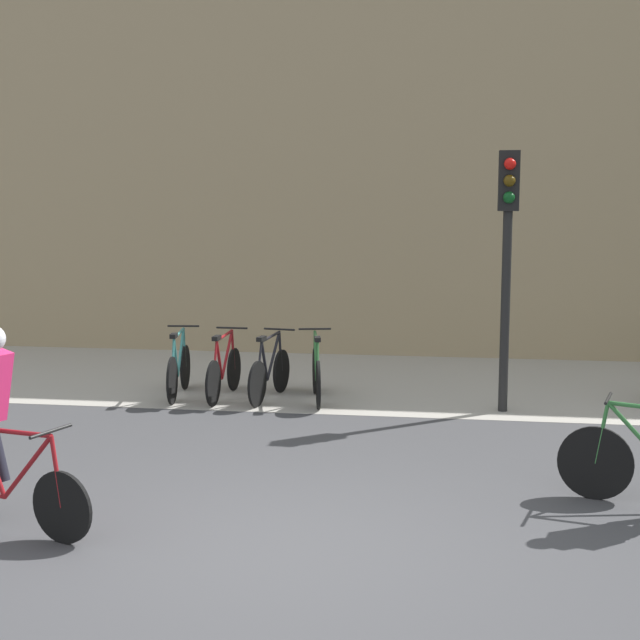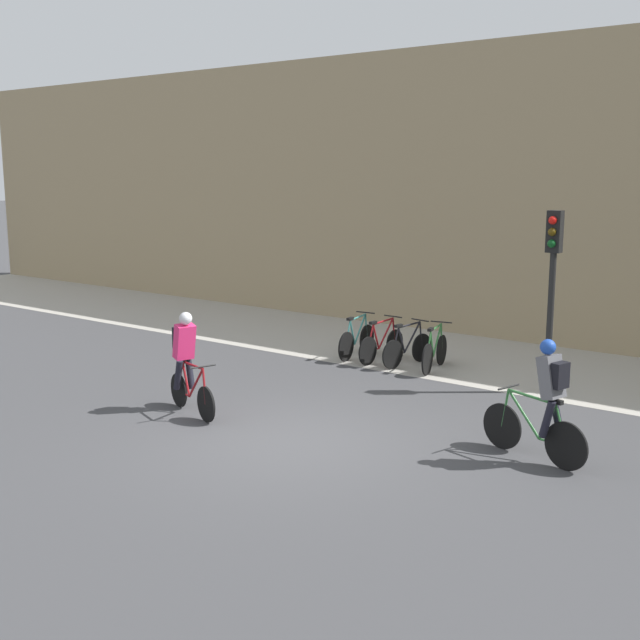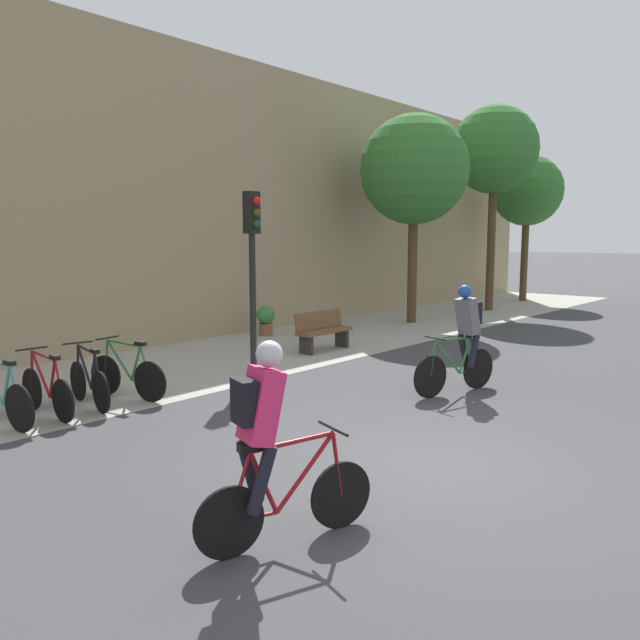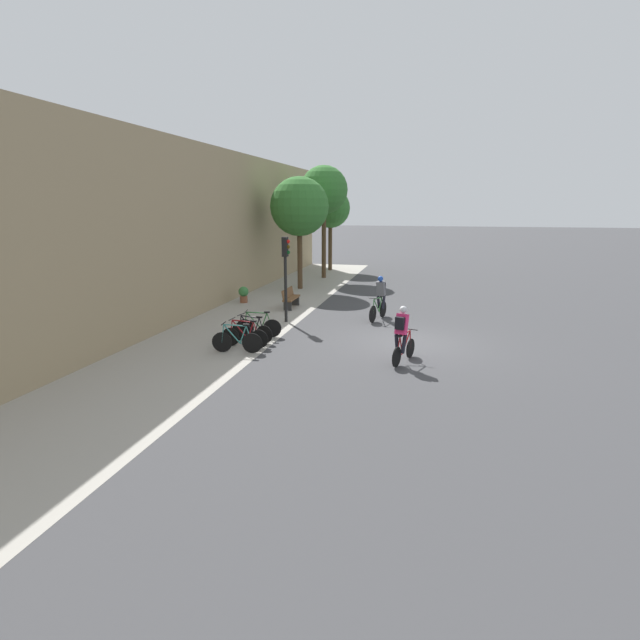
{
  "view_description": "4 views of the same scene",
  "coord_description": "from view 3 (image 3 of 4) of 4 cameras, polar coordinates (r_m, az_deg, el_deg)",
  "views": [
    {
      "loc": [
        1.29,
        -6.64,
        2.76
      ],
      "look_at": [
        -0.08,
        2.64,
        1.49
      ],
      "focal_mm": 50.0,
      "sensor_mm": 36.0,
      "label": 1
    },
    {
      "loc": [
        7.36,
        -9.1,
        4.05
      ],
      "look_at": [
        -0.57,
        1.39,
        1.62
      ],
      "focal_mm": 45.0,
      "sensor_mm": 36.0,
      "label": 2
    },
    {
      "loc": [
        -5.87,
        -3.4,
        2.56
      ],
      "look_at": [
        1.36,
        2.83,
        1.29
      ],
      "focal_mm": 35.0,
      "sensor_mm": 36.0,
      "label": 3
    },
    {
      "loc": [
        -16.69,
        -0.79,
        4.57
      ],
      "look_at": [
        -1.17,
        2.88,
        0.9
      ],
      "focal_mm": 28.0,
      "sensor_mm": 36.0,
      "label": 4
    }
  ],
  "objects": [
    {
      "name": "kerb_strip",
      "position": [
        12.0,
        -18.82,
        -5.11
      ],
      "size": [
        44.0,
        4.5,
        0.01
      ],
      "primitive_type": "cube",
      "color": "#A39E93",
      "rests_on": "ground"
    },
    {
      "name": "traffic_light_pole",
      "position": [
        11.52,
        -6.18,
        6.51
      ],
      "size": [
        0.26,
        0.3,
        3.38
      ],
      "color": "black",
      "rests_on": "ground"
    },
    {
      "name": "street_tree_0",
      "position": [
        18.93,
        8.61,
        13.38
      ],
      "size": [
        3.19,
        3.19,
        6.11
      ],
      "color": "#4C3823",
      "rests_on": "ground"
    },
    {
      "name": "street_tree_2",
      "position": [
        26.46,
        18.42,
        11.11
      ],
      "size": [
        2.78,
        2.78,
        5.78
      ],
      "color": "#4C3823",
      "rests_on": "ground"
    },
    {
      "name": "cyclist_grey",
      "position": [
        10.54,
        13.01,
        -1.4
      ],
      "size": [
        1.75,
        0.62,
        1.79
      ],
      "color": "black",
      "rests_on": "ground"
    },
    {
      "name": "parked_bike_1",
      "position": [
        9.81,
        -23.71,
        -5.86
      ],
      "size": [
        0.46,
        1.64,
        0.94
      ],
      "color": "black",
      "rests_on": "ground"
    },
    {
      "name": "ground",
      "position": [
        7.25,
        10.26,
        -13.2
      ],
      "size": [
        200.0,
        200.0,
        0.0
      ],
      "primitive_type": "plane",
      "color": "#3D3D3F"
    },
    {
      "name": "bench",
      "position": [
        14.1,
        0.27,
        -0.94
      ],
      "size": [
        1.55,
        0.44,
        0.89
      ],
      "color": "brown",
      "rests_on": "ground"
    },
    {
      "name": "building_facade",
      "position": [
        14.02,
        -24.85,
        11.03
      ],
      "size": [
        44.0,
        0.6,
        7.13
      ],
      "primitive_type": "cube",
      "color": "#9E8966",
      "rests_on": "ground"
    },
    {
      "name": "parked_bike_2",
      "position": [
        10.1,
        -20.37,
        -5.33
      ],
      "size": [
        0.46,
        1.57,
        0.94
      ],
      "color": "black",
      "rests_on": "ground"
    },
    {
      "name": "parked_bike_3",
      "position": [
        10.41,
        -17.2,
        -4.75
      ],
      "size": [
        0.49,
        1.6,
        0.96
      ],
      "color": "black",
      "rests_on": "ground"
    },
    {
      "name": "street_tree_1",
      "position": [
        22.81,
        15.66,
        14.67
      ],
      "size": [
        2.97,
        2.97,
        7.0
      ],
      "color": "#4C3823",
      "rests_on": "ground"
    },
    {
      "name": "potted_plant",
      "position": [
        16.33,
        -4.99,
        0.1
      ],
      "size": [
        0.48,
        0.48,
        0.78
      ],
      "color": "brown",
      "rests_on": "ground"
    },
    {
      "name": "cyclist_pink",
      "position": [
        5.16,
        -4.84,
        -10.65
      ],
      "size": [
        1.59,
        0.65,
        1.74
      ],
      "color": "black",
      "rests_on": "ground"
    }
  ]
}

